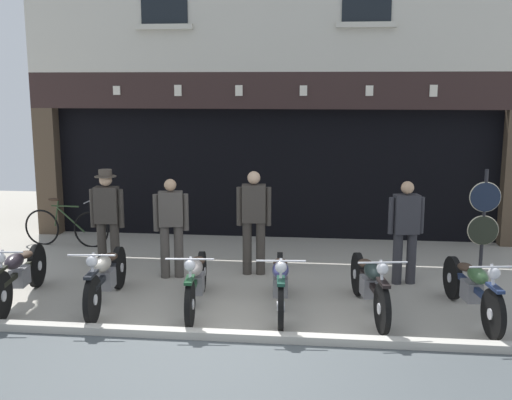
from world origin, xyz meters
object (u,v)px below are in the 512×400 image
(advert_board_near, at_px, (203,156))
(motorcycle_left, at_px, (106,276))
(tyre_sign_pole, at_px, (484,215))
(motorcycle_center, at_px, (280,282))
(shopkeeper_center, at_px, (171,224))
(assistant_far_right, at_px, (406,228))
(salesman_left, at_px, (107,215))
(motorcycle_far_left, at_px, (19,273))
(motorcycle_center_left, at_px, (196,280))
(motorcycle_right, at_px, (472,287))
(motorcycle_center_right, at_px, (370,283))
(leaning_bicycle, at_px, (66,227))
(salesman_right, at_px, (254,218))

(advert_board_near, bearing_deg, motorcycle_left, -97.41)
(motorcycle_left, relative_size, tyre_sign_pole, 1.21)
(motorcycle_left, distance_m, motorcycle_center, 2.45)
(shopkeeper_center, bearing_deg, motorcycle_center, 131.36)
(assistant_far_right, bearing_deg, salesman_left, -12.23)
(motorcycle_far_left, height_order, motorcycle_left, motorcycle_far_left)
(motorcycle_center_left, xyz_separation_m, tyre_sign_pole, (4.36, 2.27, 0.54))
(motorcycle_right, height_order, assistant_far_right, assistant_far_right)
(shopkeeper_center, bearing_deg, advert_board_near, -101.15)
(motorcycle_left, relative_size, motorcycle_center_left, 1.03)
(assistant_far_right, distance_m, tyre_sign_pole, 1.60)
(advert_board_near, bearing_deg, motorcycle_center_right, -53.74)
(motorcycle_far_left, distance_m, leaning_bicycle, 3.19)
(motorcycle_left, xyz_separation_m, motorcycle_center, (2.45, -0.01, -0.00))
(motorcycle_center_left, bearing_deg, motorcycle_center, 174.79)
(motorcycle_far_left, bearing_deg, motorcycle_center, 173.90)
(motorcycle_center_right, relative_size, assistant_far_right, 1.27)
(motorcycle_center, distance_m, leaning_bicycle, 5.33)
(motorcycle_right, height_order, salesman_left, salesman_left)
(motorcycle_center_left, relative_size, assistant_far_right, 1.24)
(shopkeeper_center, height_order, tyre_sign_pole, tyre_sign_pole)
(motorcycle_far_left, height_order, salesman_right, salesman_right)
(motorcycle_center, relative_size, tyre_sign_pole, 1.18)
(motorcycle_right, xyz_separation_m, tyre_sign_pole, (0.65, 2.21, 0.53))
(salesman_left, bearing_deg, shopkeeper_center, 168.01)
(motorcycle_center_right, height_order, leaning_bicycle, leaning_bicycle)
(motorcycle_center, bearing_deg, advert_board_near, -70.85)
(shopkeeper_center, bearing_deg, leaning_bicycle, -46.62)
(salesman_left, relative_size, tyre_sign_pole, 1.00)
(advert_board_near, distance_m, leaning_bicycle, 3.02)
(advert_board_near, relative_size, leaning_bicycle, 0.64)
(motorcycle_left, distance_m, motorcycle_center_right, 3.66)
(leaning_bicycle, bearing_deg, assistant_far_right, 79.20)
(motorcycle_center_left, xyz_separation_m, advert_board_near, (-0.73, 4.31, 1.22))
(motorcycle_center_left, bearing_deg, assistant_far_right, -159.32)
(shopkeeper_center, bearing_deg, salesman_right, -178.71)
(motorcycle_far_left, height_order, motorcycle_center, motorcycle_far_left)
(motorcycle_far_left, distance_m, tyre_sign_pole, 7.30)
(motorcycle_center_left, bearing_deg, advert_board_near, -85.39)
(assistant_far_right, xyz_separation_m, leaning_bicycle, (-6.18, 1.64, -0.52))
(motorcycle_far_left, distance_m, motorcycle_center, 3.71)
(motorcycle_far_left, bearing_deg, motorcycle_center_right, 174.81)
(motorcycle_center_right, distance_m, tyre_sign_pole, 3.01)
(motorcycle_center_right, bearing_deg, motorcycle_center_left, -7.16)
(motorcycle_left, distance_m, salesman_left, 1.70)
(motorcycle_far_left, xyz_separation_m, salesman_right, (3.16, 1.71, 0.52))
(assistant_far_right, bearing_deg, motorcycle_center_right, 54.14)
(shopkeeper_center, height_order, salesman_right, salesman_right)
(motorcycle_center, xyz_separation_m, advert_board_near, (-1.90, 4.32, 1.21))
(motorcycle_far_left, xyz_separation_m, tyre_sign_pole, (6.91, 2.31, 0.52))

